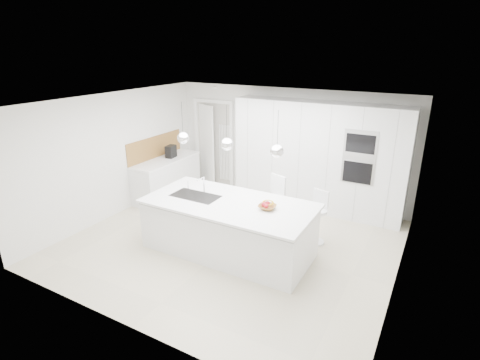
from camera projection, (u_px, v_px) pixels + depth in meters
The scene contains 28 objects.
floor at pixel (232, 242), 6.76m from camera, with size 5.50×5.50×0.00m, color beige.
wall_back at pixel (287, 145), 8.40m from camera, with size 5.50×5.50×0.00m, color silver.
wall_left at pixel (115, 155), 7.60m from camera, with size 5.00×5.00×0.00m, color silver.
ceiling at pixel (231, 103), 5.92m from camera, with size 5.50×5.50×0.00m, color white.
tall_cabinets at pixel (317, 157), 7.82m from camera, with size 3.60×0.60×2.30m, color silver.
oven_stack at pixel (359, 158), 7.09m from camera, with size 0.62×0.04×1.05m, color #A5A5A8, non-canonical shape.
doorway_frame at pixel (214, 144), 9.34m from camera, with size 1.11×0.08×2.13m, color white, non-canonical shape.
hallway_door at pixel (205, 144), 9.42m from camera, with size 0.82×0.04×2.00m, color white.
radiator at pixel (225, 153), 9.25m from camera, with size 0.32×0.04×1.40m, color white, non-canonical shape.
left_base_cabinets at pixel (167, 178), 8.73m from camera, with size 0.60×1.80×0.86m, color silver.
left_worktop at pixel (166, 160), 8.57m from camera, with size 0.62×1.82×0.04m, color white.
oak_backsplash at pixel (155, 147), 8.61m from camera, with size 0.02×1.80×0.50m, color olive.
island_base at pixel (228, 229), 6.33m from camera, with size 2.80×1.20×0.86m, color silver.
island_worktop at pixel (229, 203), 6.22m from camera, with size 2.84×1.40×0.04m, color white.
island_sink at pixel (196, 200), 6.49m from camera, with size 0.84×0.44×0.18m, color #3F3F42, non-canonical shape.
island_tap at pixel (204, 185), 6.56m from camera, with size 0.02×0.02×0.30m, color white.
pendant_left at pixel (183, 138), 6.22m from camera, with size 0.20×0.20×0.20m, color white.
pendant_mid at pixel (227, 144), 5.83m from camera, with size 0.20×0.20×0.20m, color white.
pendant_right at pixel (277, 151), 5.44m from camera, with size 0.20×0.20×0.20m, color white.
fruit_bowl at pixel (267, 207), 5.93m from camera, with size 0.28×0.28×0.07m, color olive.
espresso_machine at pixel (171, 151), 8.65m from camera, with size 0.17×0.26×0.28m, color black.
bar_stool_left at pixel (274, 207), 6.85m from camera, with size 0.37×0.52×1.13m, color white, non-canonical shape.
bar_stool_right at pixel (317, 218), 6.58m from camera, with size 0.32×0.44×0.97m, color white, non-canonical shape.
apple_a at pixel (264, 204), 5.93m from camera, with size 0.09×0.09×0.09m, color #AC1A26.
apple_b at pixel (267, 204), 5.97m from camera, with size 0.07×0.07×0.07m, color #AC1A26.
apple_c at pixel (266, 206), 5.89m from camera, with size 0.08×0.08×0.08m, color #AC1A26.
apple_extra_3 at pixel (267, 204), 5.96m from camera, with size 0.09×0.09×0.09m, color #AC1A26.
banana_bunch at pixel (268, 203), 5.92m from camera, with size 0.19×0.19×0.03m, color gold.
Camera 1 is at (3.03, -5.16, 3.35)m, focal length 28.00 mm.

